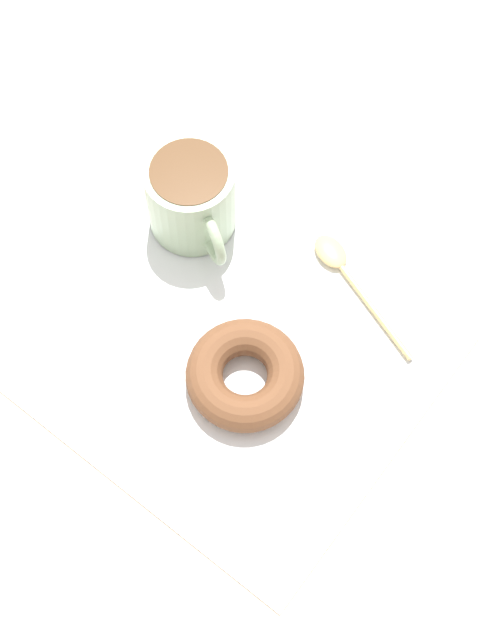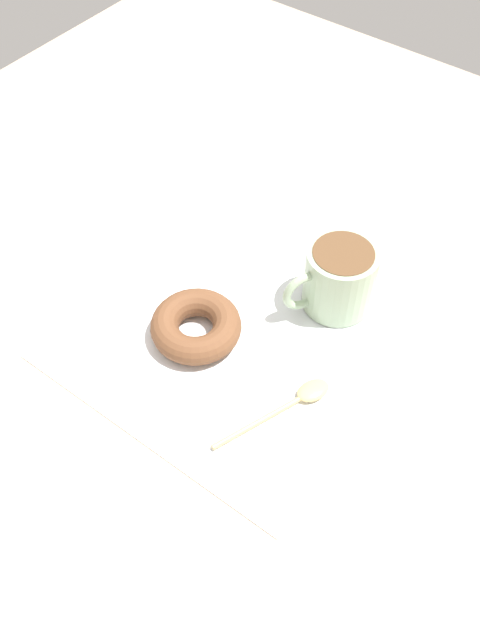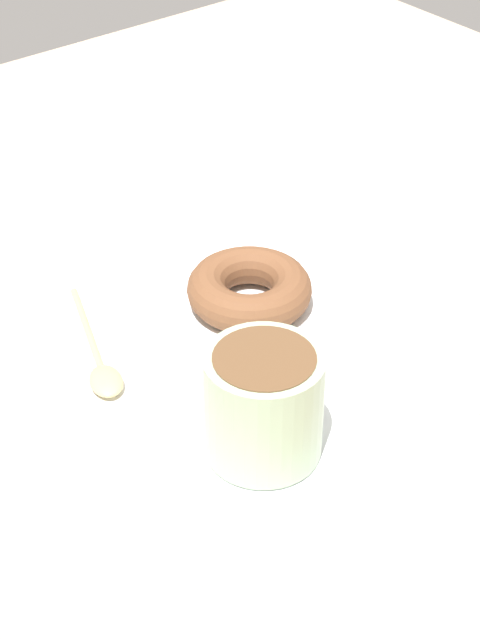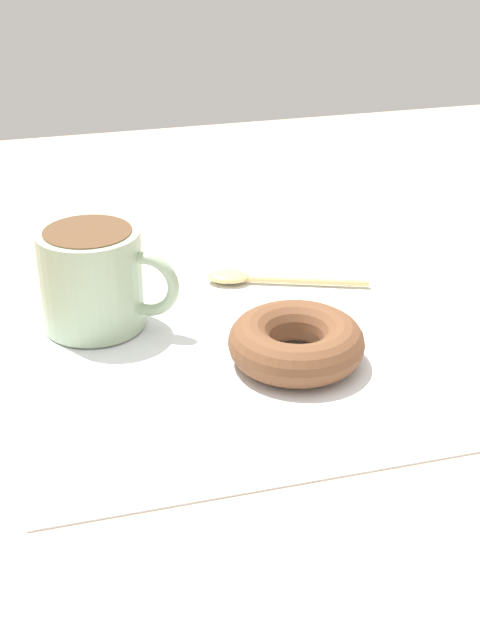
# 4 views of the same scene
# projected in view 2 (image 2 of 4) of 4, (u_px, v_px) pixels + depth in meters

# --- Properties ---
(ground_plane) EXTENTS (1.20, 1.20, 0.02)m
(ground_plane) POSITION_uv_depth(u_px,v_px,m) (245.00, 322.00, 0.80)
(ground_plane) COLOR tan
(napkin) EXTENTS (0.33, 0.33, 0.00)m
(napkin) POSITION_uv_depth(u_px,v_px,m) (240.00, 332.00, 0.78)
(napkin) COLOR white
(napkin) RESTS_ON ground_plane
(coffee_cup) EXTENTS (0.08, 0.10, 0.08)m
(coffee_cup) POSITION_uv_depth(u_px,v_px,m) (338.00, 278.00, 0.77)
(coffee_cup) COLOR #9EB793
(coffee_cup) RESTS_ON napkin
(donut) EXTENTS (0.10, 0.10, 0.03)m
(donut) POSITION_uv_depth(u_px,v_px,m) (196.00, 326.00, 0.76)
(donut) COLOR brown
(donut) RESTS_ON napkin
(spoon) EXTENTS (0.06, 0.13, 0.01)m
(spoon) POSITION_uv_depth(u_px,v_px,m) (297.00, 400.00, 0.72)
(spoon) COLOR #D8B772
(spoon) RESTS_ON napkin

